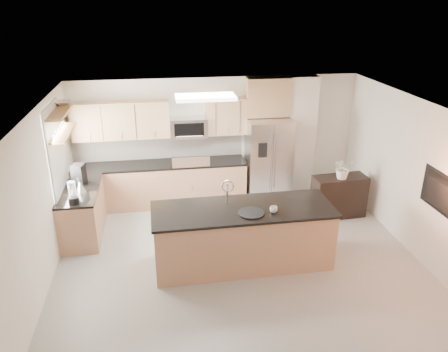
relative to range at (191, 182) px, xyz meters
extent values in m
plane|color=#9A9993|center=(0.60, -2.92, -0.47)|extent=(6.50, 6.50, 0.00)
cube|color=silver|center=(0.60, -2.92, 2.13)|extent=(6.00, 6.50, 0.02)
cube|color=silver|center=(0.60, 0.33, 0.83)|extent=(6.00, 0.02, 2.60)
cube|color=silver|center=(-2.40, -2.92, 0.83)|extent=(0.02, 6.50, 2.60)
cube|color=silver|center=(3.60, -2.92, 0.83)|extent=(0.02, 6.50, 2.60)
cube|color=tan|center=(-0.63, 0.00, -0.03)|extent=(3.55, 0.65, 0.88)
cube|color=black|center=(-0.63, 0.00, 0.43)|extent=(3.55, 0.66, 0.04)
cube|color=silver|center=(-0.63, 0.32, 0.71)|extent=(3.55, 0.02, 0.52)
cube|color=tan|center=(-2.07, -1.07, -0.03)|extent=(0.65, 1.50, 0.88)
cube|color=black|center=(-2.07, -1.07, 0.43)|extent=(0.66, 1.50, 0.04)
cube|color=black|center=(0.00, 0.00, -0.02)|extent=(0.76, 0.64, 0.90)
cube|color=black|center=(0.00, 0.00, 0.44)|extent=(0.76, 0.62, 0.03)
cube|color=silver|center=(0.00, -0.30, 0.56)|extent=(0.76, 0.04, 0.22)
cube|color=tan|center=(-1.34, 0.16, 1.35)|extent=(1.92, 0.33, 0.75)
cube|color=tan|center=(0.79, 0.16, 1.35)|extent=(0.82, 0.33, 0.75)
cube|color=silver|center=(0.00, 0.13, 1.16)|extent=(0.76, 0.40, 0.40)
cube|color=black|center=(0.00, -0.07, 1.16)|extent=(0.60, 0.02, 0.28)
cube|color=silver|center=(1.66, -0.05, 0.42)|extent=(0.92, 0.75, 1.78)
cube|color=gray|center=(1.66, -0.43, 0.42)|extent=(0.02, 0.01, 1.69)
cube|color=black|center=(1.44, -0.44, 0.78)|extent=(0.18, 0.03, 0.30)
cube|color=white|center=(2.42, 0.18, 0.83)|extent=(0.60, 0.30, 2.60)
cube|color=white|center=(-2.38, -1.07, 1.18)|extent=(0.03, 1.05, 1.55)
cube|color=silver|center=(-2.37, -1.07, 1.18)|extent=(0.03, 1.15, 1.65)
cube|color=brown|center=(-2.25, -0.97, 1.48)|extent=(0.30, 1.20, 0.04)
cube|color=brown|center=(-2.25, -0.97, 1.85)|extent=(0.30, 1.20, 0.04)
cube|color=white|center=(0.20, -1.32, 2.09)|extent=(1.00, 0.50, 0.06)
cube|color=tan|center=(0.65, -2.43, 0.01)|extent=(2.86, 1.02, 0.96)
cube|color=black|center=(0.65, -2.43, 0.51)|extent=(2.92, 1.08, 0.04)
cube|color=black|center=(0.43, -2.43, 0.50)|extent=(0.60, 0.44, 0.01)
cylinder|color=silver|center=(0.43, -2.19, 0.70)|extent=(0.03, 0.03, 0.34)
torus|color=silver|center=(0.43, -2.26, 0.85)|extent=(0.21, 0.03, 0.21)
cube|color=black|center=(2.87, -1.08, -0.05)|extent=(1.08, 0.51, 0.84)
imported|color=silver|center=(1.09, -2.64, 0.58)|extent=(0.15, 0.15, 0.10)
cylinder|color=black|center=(0.74, -2.63, 0.54)|extent=(0.45, 0.45, 0.02)
cylinder|color=black|center=(-2.07, -1.66, 0.51)|extent=(0.17, 0.17, 0.12)
cylinder|color=silver|center=(-2.07, -1.66, 0.70)|extent=(0.13, 0.13, 0.28)
cone|color=silver|center=(-2.02, -1.22, 0.55)|extent=(0.20, 0.20, 0.21)
cylinder|color=black|center=(-2.02, -1.22, 0.67)|extent=(0.04, 0.04, 0.04)
cube|color=black|center=(-2.09, -0.83, 0.64)|extent=(0.25, 0.28, 0.38)
cylinder|color=silver|center=(-2.09, -0.90, 0.55)|extent=(0.12, 0.12, 0.13)
imported|color=silver|center=(-2.25, -0.57, 1.91)|extent=(0.50, 0.50, 0.10)
imported|color=silver|center=(2.87, -1.15, 0.69)|extent=(0.60, 0.52, 0.65)
imported|color=black|center=(3.51, -3.12, 0.88)|extent=(0.14, 1.08, 0.62)
camera|label=1|loc=(-0.60, -8.52, 3.67)|focal=35.00mm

